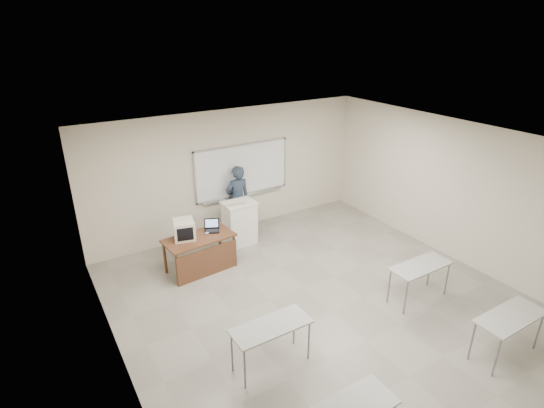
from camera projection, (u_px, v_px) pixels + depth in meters
floor at (333, 312)px, 7.62m from camera, size 7.00×8.00×0.01m
whiteboard at (242, 171)px, 10.29m from camera, size 2.48×0.10×1.31m
student_desks at (393, 324)px, 6.29m from camera, size 4.40×2.20×0.73m
instructor_desk at (202, 248)px, 8.66m from camera, size 1.42×0.71×0.75m
podium at (240, 223)px, 9.82m from camera, size 0.73×0.54×1.03m
crt_monitor at (184, 229)px, 8.57m from camera, size 0.42×0.47×0.40m
laptop at (211, 228)px, 8.93m from camera, size 0.31×0.29×0.23m
mouse at (207, 233)px, 8.79m from camera, size 0.11×0.09×0.04m
keyboard at (235, 205)px, 9.45m from camera, size 0.49×0.22×0.03m
presenter at (238, 199)px, 10.27m from camera, size 0.63×0.42×1.70m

